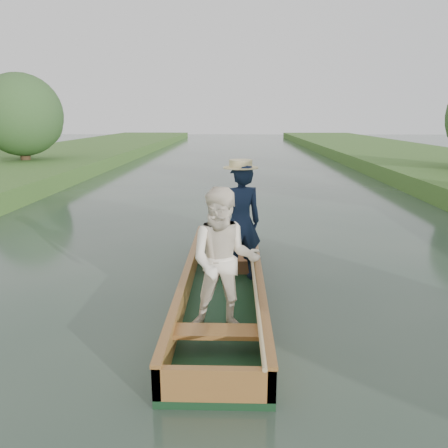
{
  "coord_description": "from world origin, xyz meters",
  "views": [
    {
      "loc": [
        0.19,
        -5.87,
        2.55
      ],
      "look_at": [
        0.0,
        0.6,
        0.95
      ],
      "focal_mm": 35.0,
      "sensor_mm": 36.0,
      "label": 1
    }
  ],
  "objects": [
    {
      "name": "punt",
      "position": [
        0.08,
        -0.21,
        0.64
      ],
      "size": [
        1.19,
        5.2,
        1.91
      ],
      "color": "#13321A",
      "rests_on": "ground"
    },
    {
      "name": "ground",
      "position": [
        0.0,
        0.0,
        0.0
      ],
      "size": [
        120.0,
        120.0,
        0.0
      ],
      "primitive_type": "plane",
      "color": "#283D30",
      "rests_on": "ground"
    },
    {
      "name": "trees_far",
      "position": [
        3.01,
        9.64,
        2.57
      ],
      "size": [
        23.16,
        15.02,
        4.49
      ],
      "color": "#47331E",
      "rests_on": "ground"
    }
  ]
}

